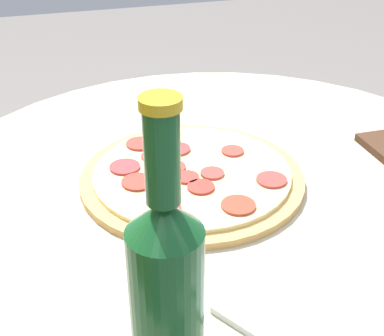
{
  "coord_description": "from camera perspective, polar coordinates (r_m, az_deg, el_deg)",
  "views": [
    {
      "loc": [
        -0.58,
        0.23,
        1.13
      ],
      "look_at": [
        0.02,
        0.05,
        0.76
      ],
      "focal_mm": 50.0,
      "sensor_mm": 36.0,
      "label": 1
    }
  ],
  "objects": [
    {
      "name": "beer_bottle",
      "position": [
        0.43,
        -2.75,
        -12.38
      ],
      "size": [
        0.06,
        0.06,
        0.26
      ],
      "color": "#144C23",
      "rests_on": "table"
    },
    {
      "name": "table",
      "position": [
        0.87,
        3.28,
        -13.39
      ],
      "size": [
        0.86,
        0.86,
        0.74
      ],
      "color": "#B2A893",
      "rests_on": "ground_plane"
    },
    {
      "name": "pizza",
      "position": [
        0.74,
        -0.06,
        -0.8
      ],
      "size": [
        0.31,
        0.31,
        0.02
      ],
      "color": "tan",
      "rests_on": "table"
    },
    {
      "name": "napkin",
      "position": [
        0.54,
        11.42,
        -15.82
      ],
      "size": [
        0.17,
        0.15,
        0.01
      ],
      "color": "white",
      "rests_on": "table"
    }
  ]
}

